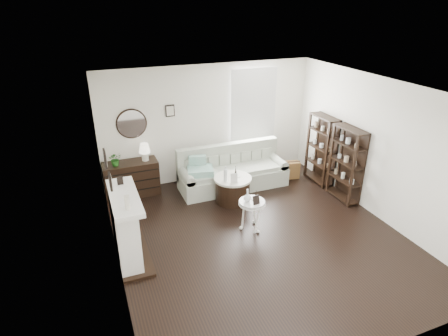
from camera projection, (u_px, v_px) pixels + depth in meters
name	position (u px, v px, depth m)	size (l,w,h in m)	color
room	(239.00, 110.00, 8.75)	(5.50, 5.50, 5.50)	black
fireplace	(126.00, 229.00, 6.15)	(0.50, 1.40, 1.84)	white
shelf_unit_far	(321.00, 150.00, 8.64)	(0.30, 0.80, 1.60)	black
shelf_unit_near	(346.00, 164.00, 7.88)	(0.30, 0.80, 1.60)	black
sofa	(232.00, 173.00, 8.62)	(2.45, 0.85, 0.95)	#A6AE9B
quilt	(200.00, 171.00, 8.15)	(0.55, 0.45, 0.14)	#258968
suitcase	(286.00, 170.00, 9.02)	(0.62, 0.21, 0.42)	brown
dresser	(132.00, 179.00, 8.19)	(1.16, 0.50, 0.78)	black
table_lamp	(145.00, 152.00, 8.06)	(0.25, 0.25, 0.39)	beige
potted_plant	(115.00, 159.00, 7.83)	(0.27, 0.23, 0.29)	#205F1B
drum_table	(233.00, 189.00, 7.97)	(0.80, 0.80, 0.55)	black
pedestal_table	(252.00, 203.00, 6.89)	(0.50, 0.50, 0.60)	white
eiffel_drum	(236.00, 171.00, 7.89)	(0.12, 0.12, 0.21)	black
bottle_drum	(226.00, 174.00, 7.65)	(0.08, 0.08, 0.33)	silver
card_frame_drum	(234.00, 178.00, 7.63)	(0.14, 0.01, 0.19)	silver
eiffel_ped	(256.00, 195.00, 6.89)	(0.09, 0.09, 0.16)	black
flask_ped	(247.00, 195.00, 6.81)	(0.14, 0.14, 0.25)	silver
card_frame_ped	(256.00, 200.00, 6.73)	(0.13, 0.01, 0.17)	black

